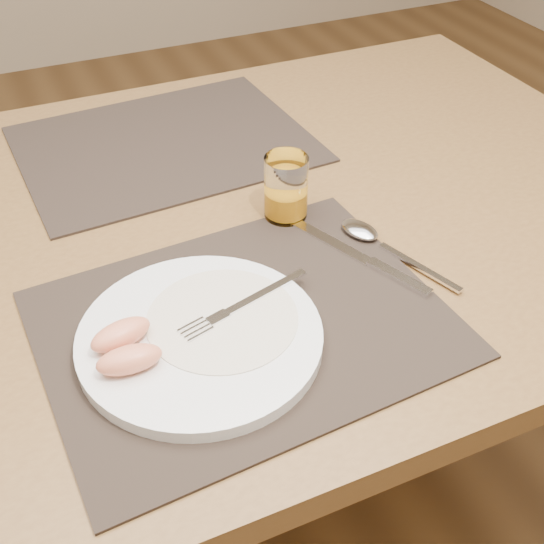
{
  "coord_description": "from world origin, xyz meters",
  "views": [
    {
      "loc": [
        -0.23,
        -0.75,
        1.29
      ],
      "look_at": [
        0.03,
        -0.17,
        0.77
      ],
      "focal_mm": 45.0,
      "sensor_mm": 36.0,
      "label": 1
    }
  ],
  "objects_px": {
    "table": "(208,265)",
    "spoon": "(368,235)",
    "plate": "(200,337)",
    "placemat_far": "(165,144)",
    "knife": "(369,262)",
    "fork": "(235,308)",
    "placemat_near": "(244,324)",
    "juice_glass": "(286,190)"
  },
  "relations": [
    {
      "from": "knife",
      "to": "spoon",
      "type": "distance_m",
      "value": 0.05
    },
    {
      "from": "placemat_far",
      "to": "plate",
      "type": "distance_m",
      "value": 0.46
    },
    {
      "from": "placemat_near",
      "to": "spoon",
      "type": "distance_m",
      "value": 0.23
    },
    {
      "from": "spoon",
      "to": "table",
      "type": "bearing_deg",
      "value": 142.71
    },
    {
      "from": "fork",
      "to": "table",
      "type": "bearing_deg",
      "value": 80.04
    },
    {
      "from": "plate",
      "to": "knife",
      "type": "bearing_deg",
      "value": 10.79
    },
    {
      "from": "placemat_far",
      "to": "table",
      "type": "bearing_deg",
      "value": -92.38
    },
    {
      "from": "placemat_near",
      "to": "knife",
      "type": "xyz_separation_m",
      "value": [
        0.18,
        0.04,
        0.0
      ]
    },
    {
      "from": "placemat_far",
      "to": "fork",
      "type": "xyz_separation_m",
      "value": [
        -0.05,
        -0.43,
        0.02
      ]
    },
    {
      "from": "plate",
      "to": "fork",
      "type": "distance_m",
      "value": 0.05
    },
    {
      "from": "plate",
      "to": "knife",
      "type": "distance_m",
      "value": 0.25
    },
    {
      "from": "table",
      "to": "knife",
      "type": "height_order",
      "value": "knife"
    },
    {
      "from": "placemat_far",
      "to": "fork",
      "type": "relative_size",
      "value": 2.61
    },
    {
      "from": "fork",
      "to": "knife",
      "type": "xyz_separation_m",
      "value": [
        0.19,
        0.03,
        -0.02
      ]
    },
    {
      "from": "table",
      "to": "spoon",
      "type": "distance_m",
      "value": 0.24
    },
    {
      "from": "spoon",
      "to": "placemat_far",
      "type": "bearing_deg",
      "value": 115.58
    },
    {
      "from": "placemat_far",
      "to": "placemat_near",
      "type": "bearing_deg",
      "value": -95.06
    },
    {
      "from": "spoon",
      "to": "juice_glass",
      "type": "xyz_separation_m",
      "value": [
        -0.08,
        0.09,
        0.03
      ]
    },
    {
      "from": "fork",
      "to": "juice_glass",
      "type": "relative_size",
      "value": 1.93
    },
    {
      "from": "placemat_near",
      "to": "spoon",
      "type": "relative_size",
      "value": 2.39
    },
    {
      "from": "fork",
      "to": "plate",
      "type": "bearing_deg",
      "value": -159.85
    },
    {
      "from": "placemat_near",
      "to": "placemat_far",
      "type": "distance_m",
      "value": 0.44
    },
    {
      "from": "placemat_near",
      "to": "plate",
      "type": "xyz_separation_m",
      "value": [
        -0.06,
        -0.01,
        0.01
      ]
    },
    {
      "from": "placemat_near",
      "to": "knife",
      "type": "bearing_deg",
      "value": 11.01
    },
    {
      "from": "knife",
      "to": "juice_glass",
      "type": "xyz_separation_m",
      "value": [
        -0.05,
        0.14,
        0.04
      ]
    },
    {
      "from": "placemat_near",
      "to": "fork",
      "type": "relative_size",
      "value": 2.61
    },
    {
      "from": "knife",
      "to": "table",
      "type": "bearing_deg",
      "value": 130.1
    },
    {
      "from": "table",
      "to": "juice_glass",
      "type": "relative_size",
      "value": 15.62
    },
    {
      "from": "table",
      "to": "spoon",
      "type": "relative_size",
      "value": 7.45
    },
    {
      "from": "knife",
      "to": "juice_glass",
      "type": "bearing_deg",
      "value": 110.22
    },
    {
      "from": "juice_glass",
      "to": "placemat_near",
      "type": "bearing_deg",
      "value": -127.0
    },
    {
      "from": "plate",
      "to": "knife",
      "type": "xyz_separation_m",
      "value": [
        0.24,
        0.05,
        -0.01
      ]
    },
    {
      "from": "plate",
      "to": "fork",
      "type": "relative_size",
      "value": 1.56
    },
    {
      "from": "plate",
      "to": "placemat_far",
      "type": "bearing_deg",
      "value": 78.05
    },
    {
      "from": "table",
      "to": "placemat_far",
      "type": "bearing_deg",
      "value": 87.62
    },
    {
      "from": "knife",
      "to": "spoon",
      "type": "xyz_separation_m",
      "value": [
        0.03,
        0.05,
        0.0
      ]
    },
    {
      "from": "table",
      "to": "placemat_near",
      "type": "bearing_deg",
      "value": -97.71
    },
    {
      "from": "table",
      "to": "spoon",
      "type": "height_order",
      "value": "spoon"
    },
    {
      "from": "juice_glass",
      "to": "spoon",
      "type": "bearing_deg",
      "value": -50.62
    },
    {
      "from": "knife",
      "to": "spoon",
      "type": "relative_size",
      "value": 1.11
    },
    {
      "from": "fork",
      "to": "spoon",
      "type": "bearing_deg",
      "value": 19.0
    },
    {
      "from": "placemat_far",
      "to": "spoon",
      "type": "relative_size",
      "value": 2.39
    }
  ]
}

